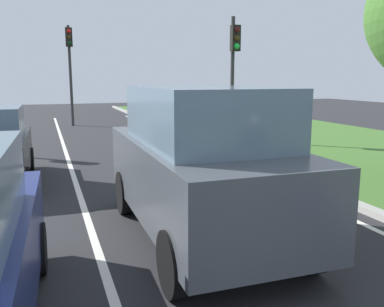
% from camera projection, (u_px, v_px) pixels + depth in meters
% --- Properties ---
extents(ground_plane, '(60.00, 60.00, 0.00)m').
position_uv_depth(ground_plane, '(103.00, 175.00, 10.44)').
color(ground_plane, '#262628').
extents(lane_line_center, '(0.12, 32.00, 0.01)m').
position_uv_depth(lane_line_center, '(74.00, 177.00, 10.21)').
color(lane_line_center, silver).
rests_on(lane_line_center, ground).
extents(lane_line_right_edge, '(0.12, 32.00, 0.01)m').
position_uv_depth(lane_line_right_edge, '(233.00, 165.00, 11.63)').
color(lane_line_right_edge, silver).
rests_on(lane_line_right_edge, ground).
extents(grass_verge_right, '(9.00, 48.00, 0.06)m').
position_uv_depth(grass_verge_right, '(373.00, 153.00, 13.24)').
color(grass_verge_right, '#3D6628').
rests_on(grass_verge_right, ground).
extents(curb_right, '(0.24, 48.00, 0.12)m').
position_uv_depth(curb_right, '(249.00, 162.00, 11.78)').
color(curb_right, '#9E9B93').
rests_on(curb_right, ground).
extents(car_suv_ahead, '(2.00, 4.51, 2.28)m').
position_uv_depth(car_suv_ahead, '(201.00, 163.00, 6.13)').
color(car_suv_ahead, '#474C51').
rests_on(car_suv_ahead, ground).
extents(traffic_light_near_right, '(0.32, 0.50, 4.55)m').
position_uv_depth(traffic_light_near_right, '(234.00, 60.00, 14.96)').
color(traffic_light_near_right, '#2D2D2D').
rests_on(traffic_light_near_right, ground).
extents(traffic_light_far_median, '(0.32, 0.50, 4.91)m').
position_uv_depth(traffic_light_far_median, '(70.00, 57.00, 20.46)').
color(traffic_light_far_median, '#2D2D2D').
rests_on(traffic_light_far_median, ground).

